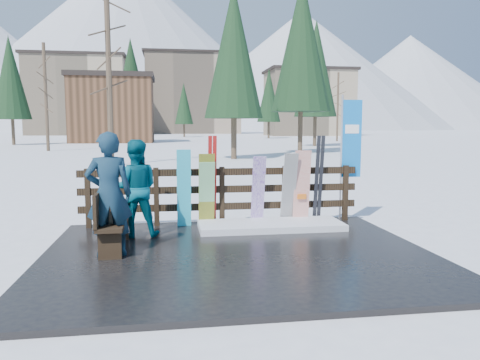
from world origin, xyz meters
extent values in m
plane|color=white|center=(0.00, 0.00, 0.00)|extent=(700.00, 700.00, 0.00)
cube|color=black|center=(0.00, 0.00, 0.04)|extent=(6.00, 5.00, 0.08)
cube|color=black|center=(-2.60, 2.20, 0.66)|extent=(0.10, 0.10, 1.15)
cube|color=black|center=(-1.30, 2.20, 0.66)|extent=(0.10, 0.10, 1.15)
cube|color=black|center=(0.00, 2.20, 0.66)|extent=(0.10, 0.10, 1.15)
cube|color=black|center=(1.30, 2.20, 0.66)|extent=(0.10, 0.10, 1.15)
cube|color=black|center=(2.60, 2.20, 0.66)|extent=(0.10, 0.10, 1.15)
cube|color=black|center=(0.00, 2.20, 0.43)|extent=(5.60, 0.05, 0.14)
cube|color=black|center=(0.00, 2.20, 0.78)|extent=(5.60, 0.05, 0.14)
cube|color=black|center=(0.00, 2.20, 1.13)|extent=(5.60, 0.05, 0.14)
cube|color=white|center=(0.87, 1.60, 0.14)|extent=(2.76, 1.00, 0.12)
cube|color=black|center=(-1.93, 0.50, 0.53)|extent=(0.40, 1.50, 0.06)
cube|color=black|center=(-1.93, -0.10, 0.30)|extent=(0.34, 0.06, 0.45)
cube|color=black|center=(-1.93, 1.10, 0.30)|extent=(0.34, 0.06, 0.45)
cube|color=black|center=(-2.11, 0.50, 0.80)|extent=(0.05, 1.50, 0.50)
cube|color=#2BC1E2|center=(-0.77, 1.98, 0.84)|extent=(0.27, 0.25, 1.52)
cube|color=silver|center=(-0.32, 1.98, 0.72)|extent=(0.30, 0.34, 1.28)
cube|color=#C9D129|center=(-0.33, 1.98, 0.80)|extent=(0.31, 0.26, 1.44)
cube|color=white|center=(0.70, 1.98, 0.77)|extent=(0.26, 0.34, 1.38)
cube|color=black|center=(1.33, 1.98, 0.80)|extent=(0.28, 0.39, 1.43)
cube|color=white|center=(1.59, 1.98, 0.82)|extent=(0.32, 0.19, 1.48)
cube|color=#A41514|center=(-0.26, 2.05, 0.97)|extent=(0.07, 0.30, 1.78)
cube|color=#A41514|center=(-0.17, 2.05, 0.97)|extent=(0.08, 0.30, 1.78)
cube|color=black|center=(1.92, 2.05, 0.97)|extent=(0.08, 0.25, 1.77)
cube|color=black|center=(2.01, 2.05, 0.97)|extent=(0.08, 0.25, 1.77)
cylinder|color=silver|center=(2.51, 2.25, 1.38)|extent=(0.04, 0.04, 2.60)
cube|color=blue|center=(2.73, 2.25, 1.78)|extent=(0.42, 0.02, 1.60)
imported|color=#163B48|center=(-1.95, 0.13, 1.02)|extent=(0.73, 0.51, 1.88)
imported|color=#045165|center=(-1.65, 1.34, 0.94)|extent=(0.86, 0.68, 1.73)
cube|color=tan|center=(-22.00, 110.00, 9.00)|extent=(22.00, 14.00, 18.00)
cube|color=black|center=(-22.00, 110.00, 18.30)|extent=(23.10, 14.70, 0.60)
cube|color=gray|center=(6.00, 130.00, 11.00)|extent=(26.00, 16.00, 22.00)
cube|color=black|center=(6.00, 130.00, 22.30)|extent=(27.30, 16.80, 0.60)
cube|color=tan|center=(30.00, 95.00, 7.00)|extent=(18.00, 12.00, 14.00)
cube|color=black|center=(30.00, 95.00, 14.30)|extent=(18.90, 12.60, 0.60)
cube|color=brown|center=(-8.00, 55.00, 4.00)|extent=(10.00, 8.00, 8.00)
cube|color=black|center=(-8.00, 55.00, 8.30)|extent=(10.50, 8.40, 0.60)
cylinder|color=#382B1E|center=(-4.00, 18.00, 5.05)|extent=(0.28, 0.28, 10.10)
cone|color=black|center=(3.00, 22.00, 5.09)|extent=(3.66, 3.66, 10.17)
cone|color=black|center=(9.00, 28.00, 6.32)|extent=(4.55, 4.55, 12.65)
cylinder|color=#382B1E|center=(-11.00, 34.00, 4.42)|extent=(0.28, 0.28, 8.84)
cone|color=black|center=(14.00, 40.00, 6.09)|extent=(4.39, 4.39, 12.18)
cone|color=black|center=(-18.00, 48.00, 5.64)|extent=(4.06, 4.06, 11.29)
cylinder|color=#382B1E|center=(22.00, 55.00, 4.69)|extent=(0.28, 0.28, 9.38)
cone|color=black|center=(-6.00, 60.00, 6.71)|extent=(4.83, 4.83, 13.42)
cone|color=black|center=(16.00, 72.00, 5.61)|extent=(4.04, 4.04, 11.23)
cone|color=black|center=(2.00, 85.00, 4.96)|extent=(3.57, 3.57, 9.91)
cone|color=white|center=(-30.00, 340.00, 60.00)|extent=(260.00, 260.00, 120.00)
cone|color=white|center=(90.00, 310.00, 40.00)|extent=(200.00, 200.00, 80.00)
cone|color=white|center=(180.00, 330.00, 35.00)|extent=(180.00, 180.00, 70.00)
camera|label=1|loc=(-1.05, -7.05, 2.03)|focal=35.00mm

